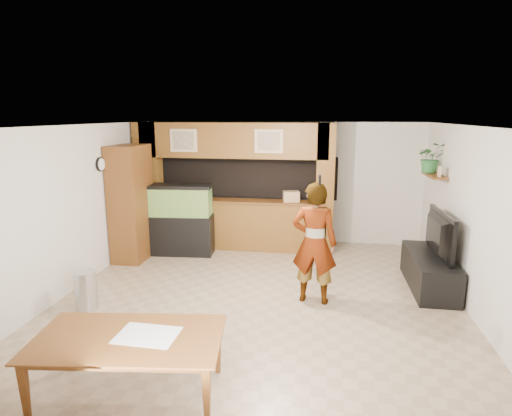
% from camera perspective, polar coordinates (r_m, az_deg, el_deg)
% --- Properties ---
extents(floor, '(6.50, 6.50, 0.00)m').
position_cam_1_polar(floor, '(6.64, 0.41, -12.17)').
color(floor, '#9F886E').
rests_on(floor, ground).
extents(ceiling, '(6.50, 6.50, 0.00)m').
position_cam_1_polar(ceiling, '(6.04, 0.45, 10.87)').
color(ceiling, white).
rests_on(ceiling, wall_back).
extents(wall_back, '(6.00, 0.00, 6.00)m').
position_cam_1_polar(wall_back, '(9.38, 3.35, 3.43)').
color(wall_back, beige).
rests_on(wall_back, floor).
extents(wall_left, '(0.00, 6.50, 6.50)m').
position_cam_1_polar(wall_left, '(7.27, -23.65, -0.24)').
color(wall_left, beige).
rests_on(wall_left, floor).
extents(wall_right, '(0.00, 6.50, 6.50)m').
position_cam_1_polar(wall_right, '(6.50, 27.60, -2.02)').
color(wall_right, beige).
rests_on(wall_right, floor).
extents(partition, '(4.20, 0.99, 2.60)m').
position_cam_1_polar(partition, '(8.92, -3.12, 3.05)').
color(partition, brown).
rests_on(partition, floor).
extents(wall_clock, '(0.05, 0.25, 0.25)m').
position_cam_1_polar(wall_clock, '(8.01, -20.02, 5.49)').
color(wall_clock, black).
rests_on(wall_clock, wall_left).
extents(wall_shelf, '(0.25, 0.90, 0.04)m').
position_cam_1_polar(wall_shelf, '(8.23, 22.65, 4.05)').
color(wall_shelf, brown).
rests_on(wall_shelf, wall_right).
extents(pantry_cabinet, '(0.55, 0.90, 2.20)m').
position_cam_1_polar(pantry_cabinet, '(8.49, -16.31, 0.62)').
color(pantry_cabinet, brown).
rests_on(pantry_cabinet, floor).
extents(trash_can, '(0.31, 0.31, 0.57)m').
position_cam_1_polar(trash_can, '(6.72, -21.74, -10.14)').
color(trash_can, '#B2B2B7').
rests_on(trash_can, floor).
extents(aquarium, '(1.27, 0.48, 1.41)m').
position_cam_1_polar(aquarium, '(8.64, -10.04, -1.64)').
color(aquarium, black).
rests_on(aquarium, floor).
extents(tv_stand, '(0.60, 1.65, 0.55)m').
position_cam_1_polar(tv_stand, '(7.53, 22.09, -7.83)').
color(tv_stand, black).
rests_on(tv_stand, floor).
extents(television, '(0.21, 1.26, 0.72)m').
position_cam_1_polar(television, '(7.34, 22.50, -3.17)').
color(television, black).
rests_on(television, tv_stand).
extents(photo_frame, '(0.03, 0.13, 0.18)m').
position_cam_1_polar(photo_frame, '(7.90, 23.27, 4.49)').
color(photo_frame, tan).
rests_on(photo_frame, wall_shelf).
extents(potted_plant, '(0.54, 0.49, 0.55)m').
position_cam_1_polar(potted_plant, '(8.39, 22.29, 6.24)').
color(potted_plant, '#27622E').
rests_on(potted_plant, wall_shelf).
extents(person, '(0.71, 0.51, 1.82)m').
position_cam_1_polar(person, '(6.35, 7.79, -4.65)').
color(person, tan).
rests_on(person, floor).
extents(microphone, '(0.04, 0.11, 0.17)m').
position_cam_1_polar(microphone, '(5.98, 8.50, 3.71)').
color(microphone, black).
rests_on(microphone, person).
extents(dining_table, '(1.94, 1.24, 0.64)m').
position_cam_1_polar(dining_table, '(4.65, -16.60, -19.83)').
color(dining_table, brown).
rests_on(dining_table, floor).
extents(newspaper_a, '(0.60, 0.44, 0.01)m').
position_cam_1_polar(newspaper_a, '(4.49, -14.29, -16.11)').
color(newspaper_a, silver).
rests_on(newspaper_a, dining_table).
extents(counter_box, '(0.35, 0.27, 0.21)m').
position_cam_1_polar(counter_box, '(8.60, 4.71, 1.54)').
color(counter_box, tan).
rests_on(counter_box, partition).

